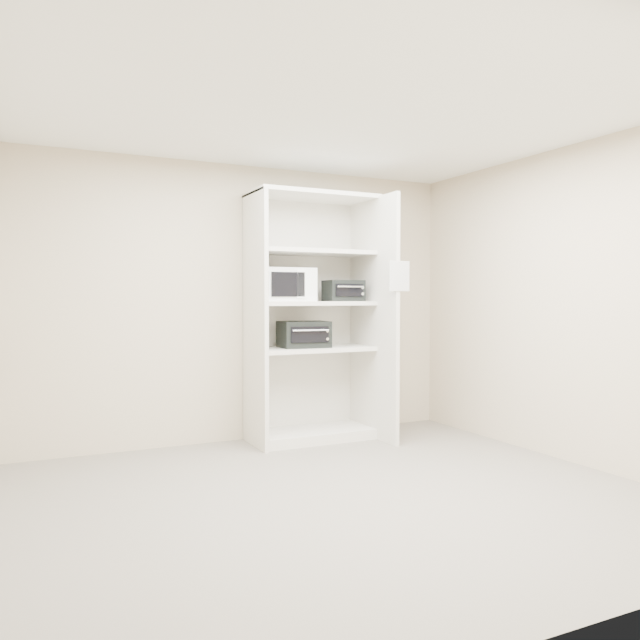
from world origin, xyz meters
name	(u,v)px	position (x,y,z in m)	size (l,w,h in m)	color
floor	(335,497)	(0.00, 0.00, 0.00)	(4.50, 4.00, 0.01)	#6C675B
ceiling	(335,109)	(0.00, 0.00, 2.70)	(4.50, 4.00, 0.01)	white
wall_back	(242,303)	(0.00, 2.00, 1.35)	(4.50, 0.02, 2.70)	beige
wall_front	(560,310)	(0.00, -2.00, 1.35)	(4.50, 0.02, 2.70)	beige
wall_right	(570,304)	(2.25, 0.00, 1.35)	(0.02, 4.00, 2.70)	beige
shelving_unit	(316,325)	(0.67, 1.70, 1.13)	(1.24, 0.92, 2.42)	silver
microwave	(284,285)	(0.33, 1.71, 1.53)	(0.53, 0.40, 0.32)	white
toaster_oven_upper	(343,291)	(0.94, 1.64, 1.47)	(0.36, 0.27, 0.21)	black
toaster_oven_lower	(304,334)	(0.52, 1.68, 1.05)	(0.46, 0.35, 0.26)	black
paper_sign	(400,276)	(1.23, 1.07, 1.61)	(0.22, 0.01, 0.28)	white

